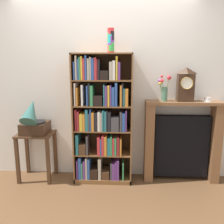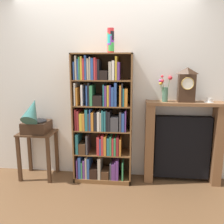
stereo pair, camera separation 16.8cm
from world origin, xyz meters
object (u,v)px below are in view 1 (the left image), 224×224
object	(u,v)px
side_table_left	(37,146)
fireplace_mantel	(181,142)
flower_vase	(164,90)
teacup_with_saucer	(207,100)
bookshelf	(101,122)
cup_stack	(111,41)
mantel_clock	(186,84)
gramophone	(33,120)

from	to	relation	value
side_table_left	fireplace_mantel	distance (m)	2.06
flower_vase	teacup_with_saucer	xyz separation A→B (m)	(0.57, -0.01, -0.13)
teacup_with_saucer	fireplace_mantel	bearing A→B (deg)	176.02
bookshelf	teacup_with_saucer	xyz separation A→B (m)	(1.43, 0.06, 0.31)
cup_stack	fireplace_mantel	bearing A→B (deg)	5.50
cup_stack	mantel_clock	xyz separation A→B (m)	(0.99, 0.07, -0.56)
bookshelf	teacup_with_saucer	distance (m)	1.46
gramophone	fireplace_mantel	bearing A→B (deg)	4.14
bookshelf	gramophone	distance (m)	0.93
mantel_clock	flower_vase	world-z (taller)	mantel_clock
fireplace_mantel	teacup_with_saucer	xyz separation A→B (m)	(0.30, -0.02, 0.61)
bookshelf	fireplace_mantel	xyz separation A→B (m)	(1.12, 0.08, -0.29)
bookshelf	fireplace_mantel	size ratio (longest dim) A/B	1.56
teacup_with_saucer	flower_vase	bearing A→B (deg)	179.42
cup_stack	flower_vase	xyz separation A→B (m)	(0.72, 0.08, -0.64)
side_table_left	mantel_clock	xyz separation A→B (m)	(2.06, 0.07, 0.88)
bookshelf	fireplace_mantel	world-z (taller)	bookshelf
mantel_clock	teacup_with_saucer	xyz separation A→B (m)	(0.30, 0.00, -0.20)
cup_stack	mantel_clock	size ratio (longest dim) A/B	0.68
teacup_with_saucer	mantel_clock	bearing A→B (deg)	-179.54
side_table_left	teacup_with_saucer	size ratio (longest dim) A/B	5.27
gramophone	bookshelf	bearing A→B (deg)	4.18
fireplace_mantel	flower_vase	xyz separation A→B (m)	(-0.27, -0.02, 0.74)
cup_stack	mantel_clock	bearing A→B (deg)	4.14
bookshelf	mantel_clock	xyz separation A→B (m)	(1.13, 0.06, 0.52)
fireplace_mantel	teacup_with_saucer	size ratio (longest dim) A/B	8.83
fireplace_mantel	side_table_left	bearing A→B (deg)	-177.38
cup_stack	fireplace_mantel	world-z (taller)	cup_stack
gramophone	teacup_with_saucer	world-z (taller)	gramophone
gramophone	mantel_clock	xyz separation A→B (m)	(2.06, 0.13, 0.48)
bookshelf	side_table_left	xyz separation A→B (m)	(-0.93, -0.01, -0.36)
flower_vase	gramophone	bearing A→B (deg)	-175.71
fireplace_mantel	mantel_clock	bearing A→B (deg)	-80.72
flower_vase	cup_stack	bearing A→B (deg)	-173.62
side_table_left	fireplace_mantel	world-z (taller)	fireplace_mantel
side_table_left	gramophone	distance (m)	0.40
fireplace_mantel	flower_vase	bearing A→B (deg)	-176.81
bookshelf	side_table_left	size ratio (longest dim) A/B	2.60
cup_stack	flower_vase	world-z (taller)	cup_stack
side_table_left	mantel_clock	distance (m)	2.24
teacup_with_saucer	side_table_left	bearing A→B (deg)	-178.22
gramophone	fireplace_mantel	xyz separation A→B (m)	(2.05, 0.15, -0.33)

